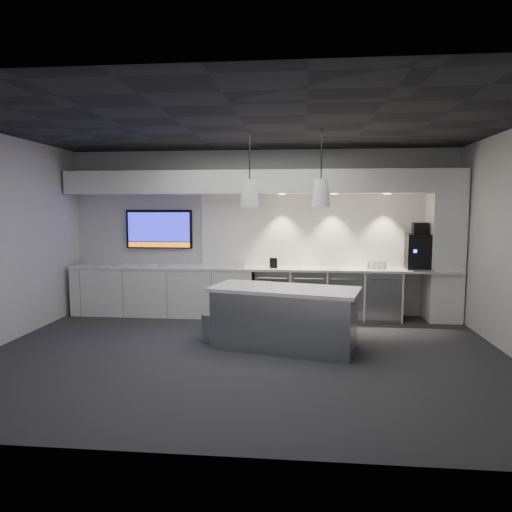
# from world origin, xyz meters

# --- Properties ---
(floor) EXTENTS (7.00, 7.00, 0.00)m
(floor) POSITION_xyz_m (0.00, 0.00, 0.00)
(floor) COLOR #2C2C2E
(floor) RESTS_ON ground
(ceiling) EXTENTS (7.00, 7.00, 0.00)m
(ceiling) POSITION_xyz_m (0.00, 0.00, 3.00)
(ceiling) COLOR black
(ceiling) RESTS_ON wall_back
(wall_back) EXTENTS (7.00, 0.00, 7.00)m
(wall_back) POSITION_xyz_m (0.00, 2.50, 1.50)
(wall_back) COLOR silver
(wall_back) RESTS_ON floor
(wall_front) EXTENTS (7.00, 0.00, 7.00)m
(wall_front) POSITION_xyz_m (0.00, -2.50, 1.50)
(wall_front) COLOR silver
(wall_front) RESTS_ON floor
(back_counter) EXTENTS (6.80, 0.65, 0.04)m
(back_counter) POSITION_xyz_m (0.00, 2.17, 0.88)
(back_counter) COLOR white
(back_counter) RESTS_ON left_base_cabinets
(left_base_cabinets) EXTENTS (3.30, 0.63, 0.86)m
(left_base_cabinets) POSITION_xyz_m (-1.75, 2.17, 0.43)
(left_base_cabinets) COLOR white
(left_base_cabinets) RESTS_ON floor
(fridge_unit_a) EXTENTS (0.60, 0.61, 0.85)m
(fridge_unit_a) POSITION_xyz_m (0.25, 2.17, 0.42)
(fridge_unit_a) COLOR #919499
(fridge_unit_a) RESTS_ON floor
(fridge_unit_b) EXTENTS (0.60, 0.61, 0.85)m
(fridge_unit_b) POSITION_xyz_m (0.88, 2.17, 0.42)
(fridge_unit_b) COLOR #919499
(fridge_unit_b) RESTS_ON floor
(fridge_unit_c) EXTENTS (0.60, 0.61, 0.85)m
(fridge_unit_c) POSITION_xyz_m (1.51, 2.17, 0.42)
(fridge_unit_c) COLOR #919499
(fridge_unit_c) RESTS_ON floor
(fridge_unit_d) EXTENTS (0.60, 0.61, 0.85)m
(fridge_unit_d) POSITION_xyz_m (2.14, 2.17, 0.42)
(fridge_unit_d) COLOR #919499
(fridge_unit_d) RESTS_ON floor
(backsplash) EXTENTS (4.60, 0.03, 1.30)m
(backsplash) POSITION_xyz_m (1.20, 2.48, 1.55)
(backsplash) COLOR white
(backsplash) RESTS_ON wall_back
(soffit) EXTENTS (6.90, 0.60, 0.40)m
(soffit) POSITION_xyz_m (0.00, 2.20, 2.40)
(soffit) COLOR white
(soffit) RESTS_ON wall_back
(column) EXTENTS (0.55, 0.55, 2.60)m
(column) POSITION_xyz_m (3.20, 2.20, 1.30)
(column) COLOR white
(column) RESTS_ON floor
(wall_tv) EXTENTS (1.25, 0.07, 0.72)m
(wall_tv) POSITION_xyz_m (-1.90, 2.45, 1.56)
(wall_tv) COLOR black
(wall_tv) RESTS_ON wall_back
(island) EXTENTS (2.17, 1.33, 0.86)m
(island) POSITION_xyz_m (0.52, 0.36, 0.43)
(island) COLOR #919499
(island) RESTS_ON floor
(bin) EXTENTS (0.29, 0.29, 0.40)m
(bin) POSITION_xyz_m (-0.57, 0.62, 0.20)
(bin) COLOR #919499
(bin) RESTS_ON floor
(coffee_machine) EXTENTS (0.48, 0.64, 0.80)m
(coffee_machine) POSITION_xyz_m (2.78, 2.20, 1.23)
(coffee_machine) COLOR black
(coffee_machine) RESTS_ON back_counter
(sign_black) EXTENTS (0.14, 0.07, 0.18)m
(sign_black) POSITION_xyz_m (0.26, 2.08, 0.99)
(sign_black) COLOR black
(sign_black) RESTS_ON back_counter
(sign_white) EXTENTS (0.18, 0.03, 0.14)m
(sign_white) POSITION_xyz_m (-0.34, 2.08, 0.97)
(sign_white) COLOR white
(sign_white) RESTS_ON back_counter
(cup_cluster) EXTENTS (0.34, 0.16, 0.14)m
(cup_cluster) POSITION_xyz_m (2.04, 2.16, 0.97)
(cup_cluster) COLOR white
(cup_cluster) RESTS_ON back_counter
(tray_a) EXTENTS (0.17, 0.17, 0.02)m
(tray_a) POSITION_xyz_m (-2.92, 2.13, 0.91)
(tray_a) COLOR #ACACAC
(tray_a) RESTS_ON back_counter
(tray_b) EXTENTS (0.17, 0.17, 0.02)m
(tray_b) POSITION_xyz_m (-2.62, 2.11, 0.91)
(tray_b) COLOR #ACACAC
(tray_b) RESTS_ON back_counter
(tray_c) EXTENTS (0.18, 0.18, 0.02)m
(tray_c) POSITION_xyz_m (-2.11, 2.13, 0.91)
(tray_c) COLOR #ACACAC
(tray_c) RESTS_ON back_counter
(tray_d) EXTENTS (0.17, 0.17, 0.02)m
(tray_d) POSITION_xyz_m (-1.75, 2.13, 0.91)
(tray_d) COLOR #ACACAC
(tray_d) RESTS_ON back_counter
(pendant_left) EXTENTS (0.26, 0.26, 1.07)m
(pendant_left) POSITION_xyz_m (0.03, 0.36, 2.15)
(pendant_left) COLOR white
(pendant_left) RESTS_ON ceiling
(pendant_right) EXTENTS (0.26, 0.26, 1.07)m
(pendant_right) POSITION_xyz_m (1.00, 0.36, 2.15)
(pendant_right) COLOR white
(pendant_right) RESTS_ON ceiling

